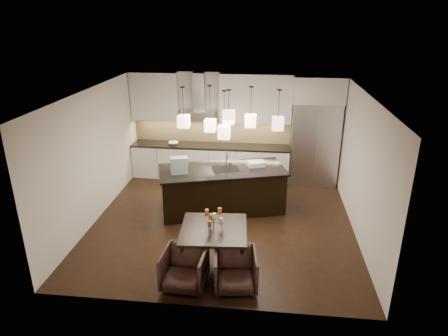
# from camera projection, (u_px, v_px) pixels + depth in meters

# --- Properties ---
(floor) EXTENTS (5.50, 5.50, 0.02)m
(floor) POSITION_uv_depth(u_px,v_px,m) (223.00, 221.00, 8.71)
(floor) COLOR black
(floor) RESTS_ON ground
(ceiling) EXTENTS (5.50, 5.50, 0.02)m
(ceiling) POSITION_uv_depth(u_px,v_px,m) (223.00, 92.00, 7.68)
(ceiling) COLOR white
(ceiling) RESTS_ON wall_back
(wall_back) EXTENTS (5.50, 0.02, 2.80)m
(wall_back) POSITION_uv_depth(u_px,v_px,m) (235.00, 125.00, 10.75)
(wall_back) COLOR silver
(wall_back) RESTS_ON ground
(wall_front) EXTENTS (5.50, 0.02, 2.80)m
(wall_front) POSITION_uv_depth(u_px,v_px,m) (201.00, 227.00, 5.64)
(wall_front) COLOR silver
(wall_front) RESTS_ON ground
(wall_left) EXTENTS (0.02, 5.50, 2.80)m
(wall_left) POSITION_uv_depth(u_px,v_px,m) (94.00, 155.00, 8.48)
(wall_left) COLOR silver
(wall_left) RESTS_ON ground
(wall_right) EXTENTS (0.02, 5.50, 2.80)m
(wall_right) POSITION_uv_depth(u_px,v_px,m) (361.00, 166.00, 7.90)
(wall_right) COLOR silver
(wall_right) RESTS_ON ground
(refrigerator) EXTENTS (1.20, 0.72, 2.15)m
(refrigerator) POSITION_uv_depth(u_px,v_px,m) (314.00, 144.00, 10.29)
(refrigerator) COLOR #B7B7BA
(refrigerator) RESTS_ON floor
(fridge_panel) EXTENTS (1.26, 0.72, 0.65)m
(fridge_panel) POSITION_uv_depth(u_px,v_px,m) (319.00, 89.00, 9.79)
(fridge_panel) COLOR silver
(fridge_panel) RESTS_ON refrigerator
(lower_cabinets) EXTENTS (4.21, 0.62, 0.88)m
(lower_cabinets) POSITION_uv_depth(u_px,v_px,m) (210.00, 162.00, 10.86)
(lower_cabinets) COLOR silver
(lower_cabinets) RESTS_ON floor
(countertop) EXTENTS (4.21, 0.66, 0.04)m
(countertop) POSITION_uv_depth(u_px,v_px,m) (210.00, 146.00, 10.69)
(countertop) COLOR black
(countertop) RESTS_ON lower_cabinets
(backsplash) EXTENTS (4.21, 0.02, 0.63)m
(backsplash) POSITION_uv_depth(u_px,v_px,m) (212.00, 131.00, 10.85)
(backsplash) COLOR tan
(backsplash) RESTS_ON countertop
(upper_cab_left) EXTENTS (1.25, 0.35, 1.25)m
(upper_cab_left) POSITION_uv_depth(u_px,v_px,m) (155.00, 96.00, 10.51)
(upper_cab_left) COLOR silver
(upper_cab_left) RESTS_ON wall_back
(upper_cab_right) EXTENTS (1.85, 0.35, 1.25)m
(upper_cab_right) POSITION_uv_depth(u_px,v_px,m) (256.00, 98.00, 10.23)
(upper_cab_right) COLOR silver
(upper_cab_right) RESTS_ON wall_back
(hood_canopy) EXTENTS (0.90, 0.52, 0.24)m
(hood_canopy) POSITION_uv_depth(u_px,v_px,m) (199.00, 115.00, 10.47)
(hood_canopy) COLOR #B7B7BA
(hood_canopy) RESTS_ON wall_back
(hood_chimney) EXTENTS (0.30, 0.28, 0.96)m
(hood_chimney) POSITION_uv_depth(u_px,v_px,m) (199.00, 91.00, 10.35)
(hood_chimney) COLOR #B7B7BA
(hood_chimney) RESTS_ON hood_canopy
(fruit_bowl) EXTENTS (0.31, 0.31, 0.06)m
(fruit_bowl) POSITION_uv_depth(u_px,v_px,m) (174.00, 143.00, 10.73)
(fruit_bowl) COLOR silver
(fruit_bowl) RESTS_ON countertop
(island_body) EXTENTS (2.89, 1.79, 0.95)m
(island_body) POSITION_uv_depth(u_px,v_px,m) (222.00, 190.00, 9.03)
(island_body) COLOR black
(island_body) RESTS_ON floor
(island_top) EXTENTS (3.00, 1.90, 0.04)m
(island_top) POSITION_uv_depth(u_px,v_px,m) (222.00, 170.00, 8.85)
(island_top) COLOR black
(island_top) RESTS_ON island_body
(faucet) EXTENTS (0.18, 0.28, 0.41)m
(faucet) POSITION_uv_depth(u_px,v_px,m) (226.00, 158.00, 8.88)
(faucet) COLOR silver
(faucet) RESTS_ON island_top
(tote_bag) EXTENTS (0.41, 0.29, 0.37)m
(tote_bag) POSITION_uv_depth(u_px,v_px,m) (179.00, 165.00, 8.55)
(tote_bag) COLOR #205E46
(tote_bag) RESTS_ON island_top
(food_container) EXTENTS (0.42, 0.35, 0.11)m
(food_container) POSITION_uv_depth(u_px,v_px,m) (256.00, 164.00, 9.00)
(food_container) COLOR silver
(food_container) RESTS_ON island_top
(dining_table) EXTENTS (1.23, 1.23, 0.69)m
(dining_table) POSITION_uv_depth(u_px,v_px,m) (214.00, 245.00, 7.13)
(dining_table) COLOR black
(dining_table) RESTS_ON floor
(candelabra) EXTENTS (0.36, 0.36, 0.41)m
(candelabra) POSITION_uv_depth(u_px,v_px,m) (214.00, 218.00, 6.93)
(candelabra) COLOR black
(candelabra) RESTS_ON dining_table
(candle_a) EXTENTS (0.07, 0.07, 0.09)m
(candle_a) POSITION_uv_depth(u_px,v_px,m) (221.00, 220.00, 6.94)
(candle_a) COLOR #F6F2B8
(candle_a) RESTS_ON candelabra
(candle_b) EXTENTS (0.07, 0.07, 0.09)m
(candle_b) POSITION_uv_depth(u_px,v_px,m) (210.00, 217.00, 7.05)
(candle_b) COLOR #CB5F38
(candle_b) RESTS_ON candelabra
(candle_c) EXTENTS (0.07, 0.07, 0.09)m
(candle_c) POSITION_uv_depth(u_px,v_px,m) (209.00, 223.00, 6.85)
(candle_c) COLOR #A85A2C
(candle_c) RESTS_ON candelabra
(candle_d) EXTENTS (0.07, 0.07, 0.09)m
(candle_d) POSITION_uv_depth(u_px,v_px,m) (220.00, 210.00, 6.97)
(candle_d) COLOR #CB5F38
(candle_d) RESTS_ON candelabra
(candle_e) EXTENTS (0.07, 0.07, 0.09)m
(candle_e) POSITION_uv_depth(u_px,v_px,m) (207.00, 212.00, 6.92)
(candle_e) COLOR #A85A2C
(candle_e) RESTS_ON candelabra
(candle_f) EXTENTS (0.07, 0.07, 0.09)m
(candle_f) POSITION_uv_depth(u_px,v_px,m) (214.00, 216.00, 6.78)
(candle_f) COLOR #F6F2B8
(candle_f) RESTS_ON candelabra
(armchair_left) EXTENTS (0.74, 0.76, 0.66)m
(armchair_left) POSITION_uv_depth(u_px,v_px,m) (184.00, 269.00, 6.51)
(armchair_left) COLOR black
(armchair_left) RESTS_ON floor
(armchair_right) EXTENTS (0.77, 0.79, 0.64)m
(armchair_right) POSITION_uv_depth(u_px,v_px,m) (236.00, 270.00, 6.48)
(armchair_right) COLOR black
(armchair_right) RESTS_ON floor
(pendant_a) EXTENTS (0.24, 0.24, 0.26)m
(pendant_a) POSITION_uv_depth(u_px,v_px,m) (184.00, 121.00, 8.52)
(pendant_a) COLOR beige
(pendant_a) RESTS_ON ceiling
(pendant_b) EXTENTS (0.24, 0.24, 0.26)m
(pendant_b) POSITION_uv_depth(u_px,v_px,m) (210.00, 125.00, 8.72)
(pendant_b) COLOR beige
(pendant_b) RESTS_ON ceiling
(pendant_c) EXTENTS (0.24, 0.24, 0.26)m
(pendant_c) POSITION_uv_depth(u_px,v_px,m) (229.00, 117.00, 8.16)
(pendant_c) COLOR beige
(pendant_c) RESTS_ON ceiling
(pendant_d) EXTENTS (0.24, 0.24, 0.26)m
(pendant_d) POSITION_uv_depth(u_px,v_px,m) (251.00, 121.00, 8.55)
(pendant_d) COLOR beige
(pendant_d) RESTS_ON ceiling
(pendant_e) EXTENTS (0.24, 0.24, 0.26)m
(pendant_e) POSITION_uv_depth(u_px,v_px,m) (278.00, 124.00, 8.20)
(pendant_e) COLOR beige
(pendant_e) RESTS_ON ceiling
(pendant_f) EXTENTS (0.24, 0.24, 0.26)m
(pendant_f) POSITION_uv_depth(u_px,v_px,m) (224.00, 132.00, 8.17)
(pendant_f) COLOR beige
(pendant_f) RESTS_ON ceiling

